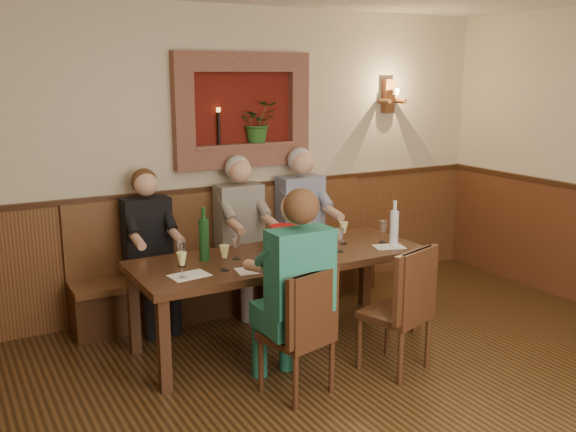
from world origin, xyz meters
name	(u,v)px	position (x,y,z in m)	size (l,w,h in m)	color
room_shell	(447,131)	(0.00, 0.00, 1.89)	(6.04, 6.04, 2.82)	#C6B896
wainscoting	(435,360)	(0.00, 0.00, 0.59)	(6.02, 6.02, 1.15)	#542A18
wall_niche	(247,115)	(0.24, 2.94, 1.81)	(1.36, 0.30, 1.06)	#55120C
wall_sconce	(389,97)	(1.90, 2.93, 1.94)	(0.25, 0.20, 0.35)	#542A18
dining_table	(280,263)	(0.00, 1.85, 0.68)	(2.40, 0.90, 0.75)	#3A1C11
bench	(233,273)	(0.00, 2.79, 0.33)	(3.00, 0.45, 1.11)	#381E0F
chair_near_left	(298,357)	(-0.32, 1.01, 0.27)	(0.49, 0.49, 0.92)	#3A1C11
chair_near_right	(396,334)	(0.51, 0.97, 0.28)	(0.54, 0.54, 0.97)	#3A1C11
person_bench_left	(151,263)	(-0.82, 2.69, 0.58)	(0.41, 0.50, 1.39)	black
person_bench_mid	(244,247)	(0.07, 2.69, 0.60)	(0.43, 0.53, 1.45)	#524F4B
person_bench_right	(305,237)	(0.73, 2.69, 0.62)	(0.45, 0.55, 1.49)	navy
person_chair_front	(293,308)	(-0.32, 1.07, 0.61)	(0.44, 0.53, 1.46)	#185555
spittoon_bucket	(285,242)	(-0.02, 1.74, 0.88)	(0.23, 0.23, 0.26)	red
wine_bottle_green_a	(293,229)	(0.15, 1.91, 0.93)	(0.10, 0.10, 0.43)	#19471E
wine_bottle_green_b	(204,238)	(-0.60, 2.00, 0.93)	(0.10, 0.10, 0.42)	#19471E
water_bottle	(394,227)	(0.98, 1.62, 0.91)	(0.09, 0.09, 0.39)	silver
tasting_sheet_a	(189,275)	(-0.84, 1.69, 0.75)	(0.28, 0.20, 0.00)	white
tasting_sheet_b	(298,256)	(0.10, 1.74, 0.75)	(0.25, 0.18, 0.00)	white
tasting_sheet_c	(389,247)	(0.92, 1.61, 0.75)	(0.25, 0.18, 0.00)	white
tasting_sheet_d	(255,270)	(-0.37, 1.57, 0.75)	(0.27, 0.20, 0.00)	white
wine_glass_0	(236,247)	(-0.36, 1.91, 0.85)	(0.08, 0.08, 0.19)	white
wine_glass_1	(182,254)	(-0.81, 1.93, 0.85)	(0.08, 0.08, 0.19)	white
wine_glass_2	(340,240)	(0.47, 1.69, 0.85)	(0.08, 0.08, 0.19)	white
wine_glass_3	(291,237)	(0.18, 1.98, 0.85)	(0.08, 0.08, 0.19)	#ECF090
wine_glass_4	(225,258)	(-0.56, 1.68, 0.85)	(0.08, 0.08, 0.19)	#ECF090
wine_glass_5	(280,256)	(-0.18, 1.52, 0.85)	(0.08, 0.08, 0.19)	#ECF090
wine_glass_6	(343,233)	(0.64, 1.88, 0.85)	(0.08, 0.08, 0.19)	#ECF090
wine_glass_7	(383,232)	(0.96, 1.75, 0.85)	(0.08, 0.08, 0.19)	white
wine_glass_8	(293,249)	(0.01, 1.65, 0.85)	(0.08, 0.08, 0.19)	#ECF090
wine_glass_9	(182,265)	(-0.90, 1.66, 0.85)	(0.08, 0.08, 0.19)	#ECF090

